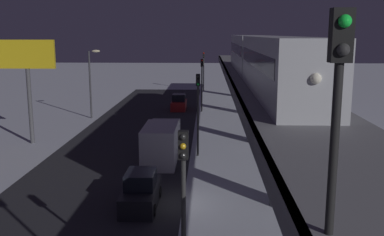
# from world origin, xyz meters

# --- Properties ---
(ground_plane) EXTENTS (240.00, 240.00, 0.00)m
(ground_plane) POSITION_xyz_m (0.00, 0.00, 0.00)
(ground_plane) COLOR silver
(avenue_asphalt) EXTENTS (11.00, 101.94, 0.01)m
(avenue_asphalt) POSITION_xyz_m (5.02, 0.00, 0.00)
(avenue_asphalt) COLOR #28282D
(avenue_asphalt) RESTS_ON ground_plane
(elevated_railway) EXTENTS (5.00, 101.94, 5.82)m
(elevated_railway) POSITION_xyz_m (-5.93, 0.00, 5.02)
(elevated_railway) COLOR slate
(elevated_railway) RESTS_ON ground_plane
(subway_train) EXTENTS (2.94, 36.87, 3.40)m
(subway_train) POSITION_xyz_m (-6.02, -12.15, 7.60)
(subway_train) COLOR #B7BABF
(subway_train) RESTS_ON elevated_railway
(rail_signal) EXTENTS (0.36, 0.41, 4.00)m
(rail_signal) POSITION_xyz_m (-4.07, 15.81, 8.55)
(rail_signal) COLOR black
(rail_signal) RESTS_ON elevated_railway
(sedan_black) EXTENTS (1.91, 4.39, 1.97)m
(sedan_black) POSITION_xyz_m (1.82, 0.41, 0.78)
(sedan_black) COLOR black
(sedan_black) RESTS_ON ground_plane
(sedan_red_2) EXTENTS (1.80, 4.02, 1.97)m
(sedan_red_2) POSITION_xyz_m (1.82, -30.98, 0.80)
(sedan_red_2) COLOR #A51E1E
(sedan_red_2) RESTS_ON ground_plane
(box_truck) EXTENTS (2.40, 7.40, 2.80)m
(box_truck) POSITION_xyz_m (1.62, -8.83, 1.35)
(box_truck) COLOR #B2B2B7
(box_truck) RESTS_ON ground_plane
(traffic_light_near) EXTENTS (0.32, 0.44, 6.40)m
(traffic_light_near) POSITION_xyz_m (-1.08, 9.92, 4.20)
(traffic_light_near) COLOR #2D2D2D
(traffic_light_near) RESTS_ON ground_plane
(traffic_light_mid) EXTENTS (0.32, 0.44, 6.40)m
(traffic_light_mid) POSITION_xyz_m (-1.08, -9.85, 4.20)
(traffic_light_mid) COLOR #2D2D2D
(traffic_light_mid) RESTS_ON ground_plane
(traffic_light_far) EXTENTS (0.32, 0.44, 6.40)m
(traffic_light_far) POSITION_xyz_m (-1.08, -29.62, 4.20)
(traffic_light_far) COLOR #2D2D2D
(traffic_light_far) RESTS_ON ground_plane
(traffic_light_distant) EXTENTS (0.32, 0.44, 6.40)m
(traffic_light_distant) POSITION_xyz_m (-1.08, -49.39, 4.20)
(traffic_light_distant) COLOR #2D2D2D
(traffic_light_distant) RESTS_ON ground_plane
(commercial_billboard) EXTENTS (4.80, 0.36, 8.90)m
(commercial_billboard) POSITION_xyz_m (13.43, -13.33, 6.83)
(commercial_billboard) COLOR #4C4C51
(commercial_billboard) RESTS_ON ground_plane
(street_lamp_far) EXTENTS (1.35, 0.44, 7.65)m
(street_lamp_far) POSITION_xyz_m (11.09, -25.00, 4.81)
(street_lamp_far) COLOR #38383D
(street_lamp_far) RESTS_ON ground_plane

